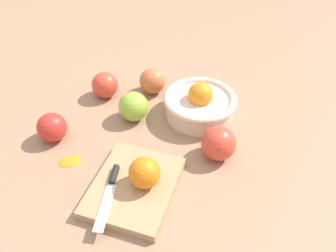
# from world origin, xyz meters

# --- Properties ---
(ground_plane) EXTENTS (2.40, 2.40, 0.00)m
(ground_plane) POSITION_xyz_m (0.00, 0.00, 0.00)
(ground_plane) COLOR #997556
(bowl) EXTENTS (0.18, 0.18, 0.10)m
(bowl) POSITION_xyz_m (-0.15, 0.10, 0.04)
(bowl) COLOR beige
(bowl) RESTS_ON ground_plane
(cutting_board) EXTENTS (0.23, 0.19, 0.02)m
(cutting_board) POSITION_xyz_m (0.14, 0.08, 0.01)
(cutting_board) COLOR tan
(cutting_board) RESTS_ON ground_plane
(orange_on_board) EXTENTS (0.06, 0.06, 0.06)m
(orange_on_board) POSITION_xyz_m (0.13, 0.10, 0.05)
(orange_on_board) COLOR orange
(orange_on_board) RESTS_ON cutting_board
(knife) EXTENTS (0.15, 0.07, 0.01)m
(knife) POSITION_xyz_m (0.17, 0.05, 0.03)
(knife) COLOR silver
(knife) RESTS_ON cutting_board
(apple_front_left) EXTENTS (0.07, 0.07, 0.07)m
(apple_front_left) POSITION_xyz_m (-0.10, -0.16, 0.04)
(apple_front_left) COLOR #D6422D
(apple_front_left) RESTS_ON ground_plane
(apple_front_left_2) EXTENTS (0.07, 0.07, 0.07)m
(apple_front_left_2) POSITION_xyz_m (-0.18, -0.05, 0.04)
(apple_front_left_2) COLOR #CC6638
(apple_front_left_2) RESTS_ON ground_plane
(apple_front_left_3) EXTENTS (0.08, 0.08, 0.08)m
(apple_front_left_3) POSITION_xyz_m (-0.06, -0.04, 0.04)
(apple_front_left_3) COLOR #8EB738
(apple_front_left_3) RESTS_ON ground_plane
(apple_front_right) EXTENTS (0.07, 0.07, 0.07)m
(apple_front_right) POSITION_xyz_m (0.10, -0.17, 0.04)
(apple_front_right) COLOR red
(apple_front_right) RESTS_ON ground_plane
(apple_back_left) EXTENTS (0.08, 0.08, 0.08)m
(apple_back_left) POSITION_xyz_m (-0.03, 0.20, 0.04)
(apple_back_left) COLOR #D6422D
(apple_back_left) RESTS_ON ground_plane
(citrus_peel) EXTENTS (0.06, 0.06, 0.01)m
(citrus_peel) POSITION_xyz_m (0.14, -0.09, 0.00)
(citrus_peel) COLOR orange
(citrus_peel) RESTS_ON ground_plane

